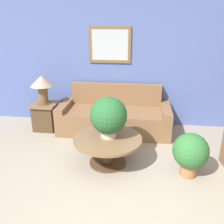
{
  "coord_description": "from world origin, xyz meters",
  "views": [
    {
      "loc": [
        0.12,
        -2.22,
        2.24
      ],
      "look_at": [
        -0.4,
        1.96,
        0.62
      ],
      "focal_mm": 40.0,
      "sensor_mm": 36.0,
      "label": 1
    }
  ],
  "objects": [
    {
      "name": "potted_plant_floor",
      "position": [
        0.86,
        1.07,
        0.39
      ],
      "size": [
        0.52,
        0.52,
        0.68
      ],
      "color": "#9E6B42",
      "rests_on": "ground_plane"
    },
    {
      "name": "coffee_table",
      "position": [
        -0.38,
        1.25,
        0.33
      ],
      "size": [
        1.08,
        1.08,
        0.46
      ],
      "color": "#4C3823",
      "rests_on": "ground_plane"
    },
    {
      "name": "wall_back",
      "position": [
        -0.01,
        3.0,
        1.31
      ],
      "size": [
        7.2,
        0.09,
        2.6
      ],
      "color": "#5166A8",
      "rests_on": "ground_plane"
    },
    {
      "name": "potted_plant_on_table",
      "position": [
        -0.37,
        1.29,
        0.81
      ],
      "size": [
        0.58,
        0.58,
        0.65
      ],
      "color": "beige",
      "rests_on": "coffee_table"
    },
    {
      "name": "side_table",
      "position": [
        -1.86,
        2.41,
        0.29
      ],
      "size": [
        0.51,
        0.51,
        0.56
      ],
      "color": "#4C3823",
      "rests_on": "ground_plane"
    },
    {
      "name": "ground_plane",
      "position": [
        0.0,
        0.0,
        0.0
      ],
      "size": [
        20.0,
        20.0,
        0.0
      ],
      "primitive_type": "plane",
      "color": "gray"
    },
    {
      "name": "table_lamp",
      "position": [
        -1.86,
        2.41,
        0.97
      ],
      "size": [
        0.47,
        0.47,
        0.59
      ],
      "color": "brown",
      "rests_on": "side_table"
    },
    {
      "name": "couch_main",
      "position": [
        -0.42,
        2.52,
        0.3
      ],
      "size": [
        2.25,
        0.89,
        0.92
      ],
      "color": "brown",
      "rests_on": "ground_plane"
    }
  ]
}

